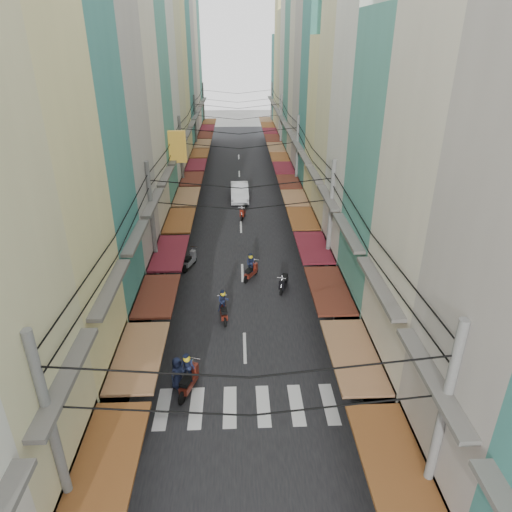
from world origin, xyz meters
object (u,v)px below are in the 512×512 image
object	(u,v)px
white_car	(240,200)
bicycle	(398,353)
market_umbrella	(405,365)
traffic_sign	(335,294)

from	to	relation	value
white_car	bicycle	world-z (taller)	white_car
market_umbrella	traffic_sign	bearing A→B (deg)	105.04
bicycle	market_umbrella	distance (m)	4.18
market_umbrella	bicycle	bearing A→B (deg)	72.10
bicycle	traffic_sign	size ratio (longest dim) A/B	0.57
white_car	market_umbrella	bearing A→B (deg)	-77.77
bicycle	market_umbrella	world-z (taller)	market_umbrella
white_car	traffic_sign	bearing A→B (deg)	-78.26
white_car	bicycle	size ratio (longest dim) A/B	3.58
traffic_sign	bicycle	bearing A→B (deg)	-42.84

